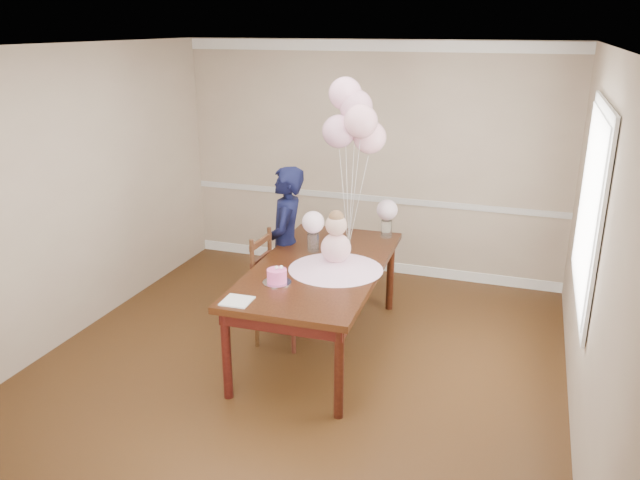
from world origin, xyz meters
The scene contains 52 objects.
floor centered at (0.00, 0.00, 0.00)m, with size 4.50×5.00×0.00m, color #341D0D.
ceiling centered at (0.00, 0.00, 2.70)m, with size 4.50×5.00×0.02m, color silver.
wall_back centered at (0.00, 2.50, 1.35)m, with size 4.50×0.02×2.70m, color tan.
wall_front centered at (0.00, -2.50, 1.35)m, with size 4.50×0.02×2.70m, color tan.
wall_left centered at (-2.25, 0.00, 1.35)m, with size 0.02×5.00×2.70m, color tan.
wall_right centered at (2.25, 0.00, 1.35)m, with size 0.02×5.00×2.70m, color tan.
chair_rail_trim centered at (0.00, 2.49, 0.90)m, with size 4.50×0.02×0.07m, color silver.
crown_molding centered at (0.00, 2.49, 2.63)m, with size 4.50×0.02×0.12m, color white.
baseboard_trim centered at (0.00, 2.49, 0.06)m, with size 4.50×0.02×0.12m, color white.
window_frame centered at (2.23, 0.50, 1.55)m, with size 0.02×1.66×1.56m, color white.
window_blinds centered at (2.21, 0.50, 1.55)m, with size 0.01×1.50×1.40m, color silver.
dining_table_top centered at (0.08, 0.44, 0.79)m, with size 1.10×2.19×0.05m, color black.
table_apron centered at (0.08, 0.44, 0.71)m, with size 0.99×2.08×0.11m, color black.
table_leg_fl centered at (-0.35, -0.58, 0.38)m, with size 0.08×0.08×0.77m, color black.
table_leg_fr centered at (0.57, -0.55, 0.38)m, with size 0.08×0.08×0.77m, color black.
table_leg_bl centered at (-0.42, 1.43, 0.38)m, with size 0.08×0.08×0.77m, color black.
table_leg_br centered at (0.50, 1.46, 0.38)m, with size 0.08×0.08×0.77m, color black.
baby_skirt centered at (0.24, 0.39, 0.88)m, with size 0.83×0.83×0.11m, color #F3B3D6.
baby_torso centered at (0.24, 0.39, 1.02)m, with size 0.26×0.26×0.26m, color pink.
baby_head centered at (0.24, 0.39, 1.23)m, with size 0.19×0.19×0.19m, color #D5A793.
baby_hair centered at (0.24, 0.39, 1.29)m, with size 0.13×0.13×0.13m, color brown.
cake_platter centered at (-0.13, -0.06, 0.83)m, with size 0.24×0.24×0.01m, color silver.
birthday_cake centered at (-0.13, -0.06, 0.89)m, with size 0.16×0.16×0.11m, color #FF50A5.
cake_flower_a centered at (-0.13, -0.06, 0.96)m, with size 0.03×0.03×0.03m, color white.
cake_flower_b centered at (-0.09, -0.03, 0.96)m, with size 0.03×0.03×0.03m, color white.
rose_vase_near centered at (-0.10, 0.77, 0.91)m, with size 0.11×0.11×0.18m, color silver.
roses_near centered at (-0.10, 0.77, 1.11)m, with size 0.21×0.21×0.21m, color white.
rose_vase_far centered at (0.46, 1.39, 0.91)m, with size 0.11×0.11×0.18m, color white.
roses_far centered at (0.46, 1.39, 1.11)m, with size 0.21×0.21×0.21m, color beige.
napkin centered at (-0.28, -0.50, 0.83)m, with size 0.22×0.22×0.01m, color white.
balloon_weight centered at (0.17, 1.05, 0.83)m, with size 0.04×0.04×0.02m, color silver.
balloon_a centered at (0.06, 1.04, 1.92)m, with size 0.31×0.31×0.31m, color #DE9DB8.
balloon_b centered at (0.28, 1.00, 2.03)m, with size 0.31×0.31×0.31m, color #F4ACBA.
balloon_c centered at (0.18, 1.16, 2.14)m, with size 0.31×0.31×0.31m, color #DD9CB4.
balloon_d centered at (0.07, 1.18, 2.25)m, with size 0.31×0.31×0.31m, color #FFB4D1.
balloon_e centered at (0.33, 1.14, 1.86)m, with size 0.31×0.31×0.31m, color #FFB4C5.
balloon_ribbon_a centered at (0.11, 1.05, 1.29)m, with size 0.00×0.00×0.92m, color white.
balloon_ribbon_b centered at (0.22, 1.02, 1.35)m, with size 0.00×0.00×1.03m, color silver.
balloon_ribbon_c centered at (0.18, 1.10, 1.40)m, with size 0.00×0.00×1.14m, color white.
balloon_ribbon_d centered at (0.12, 1.11, 1.46)m, with size 0.00×0.00×1.25m, color white.
balloon_ribbon_e centered at (0.25, 1.09, 1.27)m, with size 0.00×0.00×0.87m, color white.
dining_chair_seat centered at (-0.29, 0.45, 0.46)m, with size 0.45×0.45×0.05m, color #391F0F.
chair_leg_fl centered at (-0.48, 0.27, 0.22)m, with size 0.04×0.04×0.44m, color #3E2411.
chair_leg_fr centered at (-0.11, 0.26, 0.22)m, with size 0.04×0.04×0.44m, color #3E1810.
chair_leg_bl centered at (-0.47, 0.64, 0.22)m, with size 0.04×0.04×0.44m, color #34120E.
chair_leg_br centered at (-0.10, 0.63, 0.22)m, with size 0.04×0.04×0.44m, color #361E0E.
chair_back_post_l centered at (-0.50, 0.27, 0.76)m, with size 0.04×0.04×0.58m, color #3B1F10.
chair_back_post_r centered at (-0.49, 0.64, 0.76)m, with size 0.04×0.04×0.58m, color #351B0E.
chair_slat_low centered at (-0.50, 0.46, 0.64)m, with size 0.03×0.41×0.05m, color #321C0D.
chair_slat_mid centered at (-0.50, 0.46, 0.80)m, with size 0.03×0.41×0.05m, color black.
chair_slat_top centered at (-0.50, 0.46, 0.97)m, with size 0.03×0.41×0.05m, color #381D0F.
woman centered at (-0.44, 0.92, 0.79)m, with size 0.57×0.38×1.58m, color black.
Camera 1 is at (1.76, -4.45, 2.86)m, focal length 35.00 mm.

